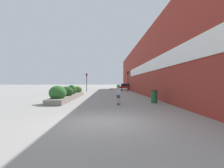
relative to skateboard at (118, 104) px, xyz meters
name	(u,v)px	position (x,y,z in m)	size (l,w,h in m)	color
ground_plane	(105,122)	(-0.95, -5.71, -0.07)	(300.00, 300.00, 0.00)	gray
building_wall_right	(140,68)	(4.22, 13.92, 3.84)	(0.67, 48.74, 7.83)	maroon
planter_box	(69,94)	(-4.73, 4.68, 0.44)	(1.41, 11.58, 1.41)	slate
skateboard	(118,104)	(0.00, 0.00, 0.00)	(0.25, 0.71, 0.09)	navy
skateboarder	(118,92)	(0.00, 0.00, 0.89)	(1.34, 0.24, 1.43)	tan
trash_bin	(154,97)	(2.98, 0.94, 0.45)	(0.51, 0.51, 1.04)	#1E5B33
car_leftmost	(127,87)	(3.57, 24.64, 0.69)	(4.70, 1.91, 1.44)	maroon
car_center_left	(157,87)	(9.51, 23.04, 0.78)	(4.05, 1.84, 1.61)	black
traffic_light_left	(87,79)	(-4.65, 19.56, 2.24)	(0.28, 0.30, 3.38)	black
traffic_light_right	(128,78)	(2.95, 18.65, 2.46)	(0.28, 0.30, 3.74)	black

